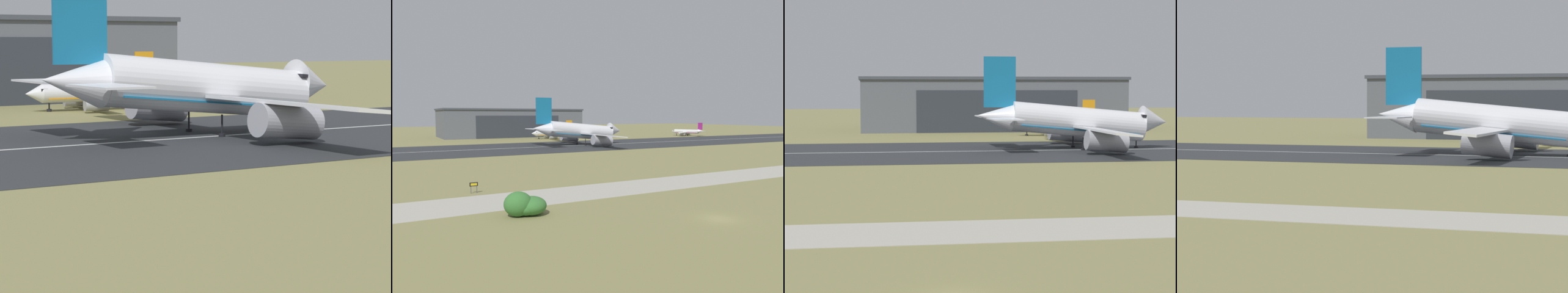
{
  "view_description": "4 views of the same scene",
  "coord_description": "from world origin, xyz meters",
  "views": [
    {
      "loc": [
        -23.07,
        14.57,
        11.84
      ],
      "look_at": [
        18.8,
        81.5,
        2.78
      ],
      "focal_mm": 85.0,
      "sensor_mm": 36.0,
      "label": 1
    },
    {
      "loc": [
        -36.01,
        -32.55,
        12.68
      ],
      "look_at": [
        23.19,
        76.31,
        2.51
      ],
      "focal_mm": 35.0,
      "sensor_mm": 36.0,
      "label": 2
    },
    {
      "loc": [
        -5.29,
        -46.93,
        13.34
      ],
      "look_at": [
        12.87,
        76.05,
        3.67
      ],
      "focal_mm": 70.0,
      "sensor_mm": 36.0,
      "label": 3
    },
    {
      "loc": [
        74.25,
        -52.04,
        9.98
      ],
      "look_at": [
        30.81,
        71.19,
        3.43
      ],
      "focal_mm": 85.0,
      "sensor_mm": 36.0,
      "label": 4
    }
  ],
  "objects": [
    {
      "name": "runway_centreline",
      "position": [
        0.0,
        109.84,
        0.07
      ],
      "size": [
        461.04,
        0.7,
        0.01
      ],
      "primitive_type": "cube",
      "color": "silver",
      "rests_on": "runway_strip"
    },
    {
      "name": "runway_strip",
      "position": [
        0.0,
        109.84,
        0.03
      ],
      "size": [
        512.26,
        51.75,
        0.06
      ],
      "primitive_type": "cube",
      "color": "#2B2D30",
      "rests_on": "ground_plane"
    },
    {
      "name": "airplane_parked_west",
      "position": [
        45.63,
        157.54,
        2.93
      ],
      "size": [
        23.83,
        23.9,
        9.94
      ],
      "color": "white",
      "rests_on": "ground_plane"
    },
    {
      "name": "airplane_landing",
      "position": [
        39.2,
        112.66,
        5.7
      ],
      "size": [
        42.93,
        60.47,
        19.86
      ],
      "color": "white",
      "rests_on": "ground_plane"
    },
    {
      "name": "taxiway_road",
      "position": [
        0.0,
        22.16,
        0.03
      ],
      "size": [
        384.2,
        11.19,
        0.05
      ],
      "primitive_type": "cube",
      "color": "#B2AD9E",
      "rests_on": "ground_plane"
    },
    {
      "name": "hangar_building",
      "position": [
        32.85,
        192.47,
        8.27
      ],
      "size": [
        81.45,
        35.65,
        16.51
      ],
      "color": "slate",
      "rests_on": "ground_plane"
    },
    {
      "name": "ground_plane",
      "position": [
        0.0,
        54.92,
        0.0
      ],
      "size": [
        752.26,
        752.26,
        0.0
      ],
      "primitive_type": "plane",
      "color": "olive"
    }
  ]
}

